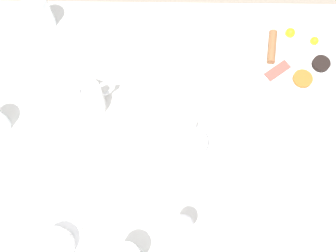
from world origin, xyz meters
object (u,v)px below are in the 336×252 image
object	(u,v)px
breakfast_plate	(293,57)
wine_glass_spare	(38,12)
fork_by_plate	(179,43)
spoon_for_tea	(93,32)
teapot_near	(80,100)
napkin_folded	(291,143)
teacup_with_saucer_right	(189,145)
pepper_grinder	(181,226)
teacup_with_saucer_left	(55,245)
knife_by_plate	(243,203)

from	to	relation	value
breakfast_plate	wine_glass_spare	size ratio (longest dim) A/B	2.43
fork_by_plate	spoon_for_tea	bearing A→B (deg)	-97.14
breakfast_plate	teapot_near	size ratio (longest dim) A/B	1.58
napkin_folded	spoon_for_tea	xyz separation A→B (m)	(-0.36, -0.59, -0.00)
fork_by_plate	wine_glass_spare	bearing A→B (deg)	-98.60
spoon_for_tea	fork_by_plate	bearing A→B (deg)	82.86
teacup_with_saucer_right	pepper_grinder	distance (m)	0.23
teacup_with_saucer_left	pepper_grinder	size ratio (longest dim) A/B	1.14
teacup_with_saucer_right	fork_by_plate	distance (m)	0.34
pepper_grinder	fork_by_plate	bearing A→B (deg)	-179.56
fork_by_plate	pepper_grinder	bearing A→B (deg)	0.44
teacup_with_saucer_left	spoon_for_tea	world-z (taller)	teacup_with_saucer_left
knife_by_plate	spoon_for_tea	xyz separation A→B (m)	(-0.53, -0.45, 0.00)
teapot_near	wine_glass_spare	xyz separation A→B (m)	(-0.28, -0.15, 0.01)
breakfast_plate	teacup_with_saucer_left	world-z (taller)	teacup_with_saucer_left
teapot_near	breakfast_plate	bearing A→B (deg)	164.50
wine_glass_spare	pepper_grinder	bearing A→B (deg)	34.75
knife_by_plate	teacup_with_saucer_right	bearing A→B (deg)	-136.15
fork_by_plate	teapot_near	bearing A→B (deg)	-52.20
teapot_near	pepper_grinder	xyz separation A→B (m)	(0.34, 0.29, 0.02)
wine_glass_spare	napkin_folded	bearing A→B (deg)	62.68
fork_by_plate	knife_by_plate	distance (m)	0.52
teacup_with_saucer_right	breakfast_plate	bearing A→B (deg)	132.13
pepper_grinder	knife_by_plate	world-z (taller)	pepper_grinder
napkin_folded	knife_by_plate	distance (m)	0.23
teacup_with_saucer_left	fork_by_plate	xyz separation A→B (m)	(-0.61, 0.32, -0.03)
teapot_near	wine_glass_spare	bearing A→B (deg)	-92.53
spoon_for_tea	pepper_grinder	bearing A→B (deg)	24.98
napkin_folded	teapot_near	bearing A→B (deg)	-99.88
knife_by_plate	teapot_near	bearing A→B (deg)	-121.33
napkin_folded	knife_by_plate	world-z (taller)	napkin_folded
wine_glass_spare	teacup_with_saucer_right	bearing A→B (deg)	48.40
breakfast_plate	spoon_for_tea	xyz separation A→B (m)	(-0.08, -0.62, -0.01)
wine_glass_spare	fork_by_plate	world-z (taller)	wine_glass_spare
teapot_near	wine_glass_spare	world-z (taller)	wine_glass_spare
breakfast_plate	wine_glass_spare	xyz separation A→B (m)	(-0.11, -0.78, 0.05)
teapot_near	spoon_for_tea	size ratio (longest dim) A/B	1.32
teacup_with_saucer_right	wine_glass_spare	size ratio (longest dim) A/B	1.18
teacup_with_saucer_right	spoon_for_tea	distance (m)	0.48
pepper_grinder	spoon_for_tea	distance (m)	0.66
teacup_with_saucer_left	pepper_grinder	xyz separation A→B (m)	(-0.05, 0.32, 0.04)
teacup_with_saucer_left	wine_glass_spare	world-z (taller)	wine_glass_spare
pepper_grinder	spoon_for_tea	world-z (taller)	pepper_grinder
teacup_with_saucer_left	teacup_with_saucer_right	size ratio (longest dim) A/B	1.00
breakfast_plate	teacup_with_saucer_left	bearing A→B (deg)	-49.85
pepper_grinder	fork_by_plate	distance (m)	0.57
spoon_for_tea	breakfast_plate	bearing A→B (deg)	82.40
breakfast_plate	napkin_folded	xyz separation A→B (m)	(0.27, -0.03, -0.00)
napkin_folded	spoon_for_tea	distance (m)	0.69
teacup_with_saucer_left	spoon_for_tea	xyz separation A→B (m)	(-0.65, 0.04, -0.03)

